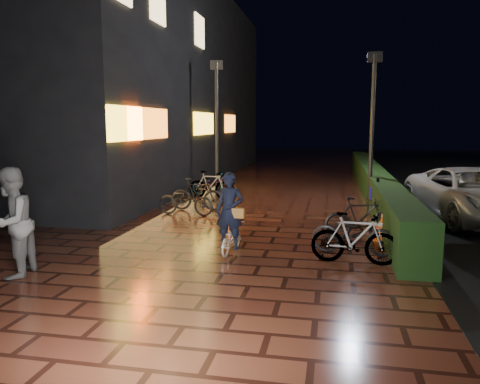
% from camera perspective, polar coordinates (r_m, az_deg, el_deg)
% --- Properties ---
extents(ground, '(80.00, 80.00, 0.00)m').
position_cam_1_polar(ground, '(10.40, 0.74, -6.12)').
color(ground, '#381911').
rests_on(ground, ground).
extents(hedge, '(0.70, 20.00, 1.00)m').
position_cam_1_polar(hedge, '(18.08, 15.83, 1.35)').
color(hedge, black).
rests_on(hedge, ground).
extents(bystander_person, '(0.84, 1.01, 1.88)m').
position_cam_1_polar(bystander_person, '(8.80, -26.10, -3.36)').
color(bystander_person, '#535456').
rests_on(bystander_person, ground).
extents(van, '(3.14, 5.37, 1.40)m').
position_cam_1_polar(van, '(14.04, 26.61, -0.29)').
color(van, '#AFAEB3').
rests_on(van, ground).
extents(storefront_block, '(12.09, 22.00, 9.00)m').
position_cam_1_polar(storefront_block, '(24.29, -17.00, 12.46)').
color(storefront_block, black).
rests_on(storefront_block, ground).
extents(lamp_post_hedge, '(0.45, 0.13, 4.71)m').
position_cam_1_polar(lamp_post_hedge, '(14.84, 15.82, 8.00)').
color(lamp_post_hedge, black).
rests_on(lamp_post_hedge, ground).
extents(lamp_post_sf, '(0.47, 0.15, 4.87)m').
position_cam_1_polar(lamp_post_sf, '(17.42, -2.83, 8.58)').
color(lamp_post_sf, black).
rests_on(lamp_post_sf, ground).
extents(cyclist, '(0.61, 1.18, 1.64)m').
position_cam_1_polar(cyclist, '(9.40, -1.19, -3.87)').
color(cyclist, silver).
rests_on(cyclist, ground).
extents(traffic_barrier, '(0.53, 1.53, 0.62)m').
position_cam_1_polar(traffic_barrier, '(11.49, 17.03, -3.53)').
color(traffic_barrier, '#FF4E0D').
rests_on(traffic_barrier, ground).
extents(cart_assembly, '(0.76, 0.82, 1.14)m').
position_cam_1_polar(cart_assembly, '(13.91, 16.64, -0.34)').
color(cart_assembly, black).
rests_on(cart_assembly, ground).
extents(parked_bikes_storefront, '(1.91, 4.33, 0.97)m').
position_cam_1_polar(parked_bikes_storefront, '(15.18, -4.61, 0.20)').
color(parked_bikes_storefront, black).
rests_on(parked_bikes_storefront, ground).
extents(parked_bikes_hedge, '(1.89, 2.53, 0.97)m').
position_cam_1_polar(parked_bikes_hedge, '(9.81, 13.99, -4.46)').
color(parked_bikes_hedge, black).
rests_on(parked_bikes_hedge, ground).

